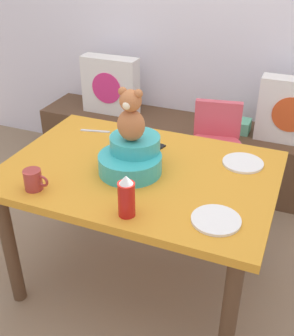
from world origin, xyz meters
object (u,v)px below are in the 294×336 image
at_px(coffee_mug, 34,180).
at_px(cell_phone, 151,144).
at_px(dinner_plate_near, 243,163).
at_px(pillow_floral_right, 292,111).
at_px(ketchup_bottle, 126,197).
at_px(dinner_plate_far, 216,220).
at_px(highchair, 215,148).
at_px(dining_table, 139,187).
at_px(teddy_bear, 131,116).
at_px(book_stack, 236,125).
at_px(pillow_floral_left, 111,85).
at_px(infant_seat_teal, 132,157).

relative_size(coffee_mug, cell_phone, 0.83).
distance_m(coffee_mug, dinner_plate_near, 1.00).
relative_size(pillow_floral_right, ketchup_bottle, 2.38).
bearing_deg(dinner_plate_far, highchair, 103.61).
relative_size(ketchup_bottle, coffee_mug, 1.54).
xyz_separation_m(dining_table, dinner_plate_far, (0.44, -0.26, 0.11)).
relative_size(teddy_bear, dinner_plate_far, 1.25).
distance_m(highchair, coffee_mug, 1.26).
height_order(ketchup_bottle, coffee_mug, ketchup_bottle).
xyz_separation_m(dinner_plate_near, cell_phone, (-0.49, 0.02, -0.00)).
distance_m(book_stack, teddy_bear, 1.36).
distance_m(pillow_floral_right, dinner_plate_near, 0.96).
bearing_deg(dining_table, book_stack, 78.55).
xyz_separation_m(pillow_floral_right, teddy_bear, (-0.63, -1.20, 0.34)).
xyz_separation_m(pillow_floral_left, cell_phone, (0.71, -0.93, 0.06)).
height_order(highchair, infant_seat_teal, infant_seat_teal).
distance_m(coffee_mug, dinner_plate_far, 0.81).
xyz_separation_m(book_stack, ketchup_bottle, (-0.14, -1.56, 0.32)).
bearing_deg(pillow_floral_left, cell_phone, -52.55).
bearing_deg(book_stack, pillow_floral_left, -178.79).
height_order(teddy_bear, ketchup_bottle, teddy_bear).
bearing_deg(teddy_bear, dinner_plate_far, -26.79).
xyz_separation_m(infant_seat_teal, ketchup_bottle, (0.13, -0.33, 0.02)).
bearing_deg(pillow_floral_left, highchair, -23.77).
bearing_deg(dinner_plate_far, dining_table, 149.51).
distance_m(pillow_floral_left, book_stack, 1.01).
bearing_deg(coffee_mug, ketchup_bottle, -2.16).
relative_size(pillow_floral_left, cell_phone, 3.06).
bearing_deg(highchair, coffee_mug, -116.73).
relative_size(dining_table, dinner_plate_near, 6.50).
bearing_deg(ketchup_bottle, pillow_floral_left, 118.87).
relative_size(teddy_bear, cell_phone, 1.74).
bearing_deg(coffee_mug, highchair, 63.27).
height_order(dining_table, coffee_mug, coffee_mug).
bearing_deg(book_stack, ketchup_bottle, -95.29).
height_order(pillow_floral_right, dining_table, pillow_floral_right).
bearing_deg(teddy_bear, cell_phone, 92.48).
bearing_deg(teddy_bear, dinner_plate_near, 28.36).
relative_size(infant_seat_teal, ketchup_bottle, 1.78).
relative_size(infant_seat_teal, teddy_bear, 1.32).
distance_m(infant_seat_teal, ketchup_bottle, 0.36).
height_order(highchair, dinner_plate_far, highchair).
bearing_deg(dinner_plate_far, cell_phone, 133.11).
height_order(book_stack, dinner_plate_far, dinner_plate_far).
relative_size(infant_seat_teal, dinner_plate_far, 1.65).
xyz_separation_m(book_stack, teddy_bear, (-0.27, -1.23, 0.51)).
bearing_deg(highchair, book_stack, 83.80).
distance_m(pillow_floral_right, book_stack, 0.40).
bearing_deg(infant_seat_teal, ketchup_bottle, -69.20).
bearing_deg(dinner_plate_far, pillow_floral_left, 129.59).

